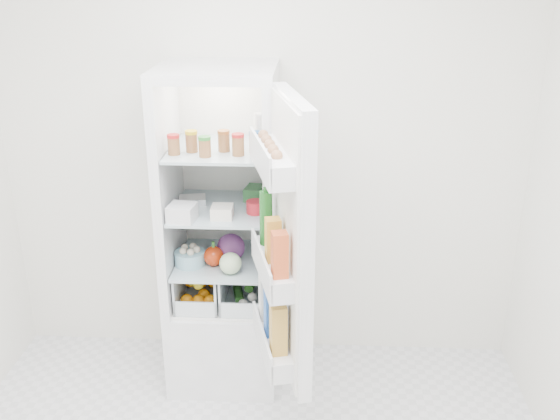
# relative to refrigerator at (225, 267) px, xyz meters

# --- Properties ---
(room_walls) EXTENTS (3.02, 3.02, 2.61)m
(room_walls) POSITION_rel_refrigerator_xyz_m (0.20, -1.25, 0.93)
(room_walls) COLOR white
(room_walls) RESTS_ON ground
(refrigerator) EXTENTS (0.60, 0.60, 1.80)m
(refrigerator) POSITION_rel_refrigerator_xyz_m (0.00, 0.00, 0.00)
(refrigerator) COLOR silver
(refrigerator) RESTS_ON ground
(shelf_low) EXTENTS (0.49, 0.53, 0.01)m
(shelf_low) POSITION_rel_refrigerator_xyz_m (-0.00, -0.06, 0.07)
(shelf_low) COLOR #AABFC7
(shelf_low) RESTS_ON refrigerator
(shelf_mid) EXTENTS (0.49, 0.53, 0.02)m
(shelf_mid) POSITION_rel_refrigerator_xyz_m (-0.00, -0.06, 0.38)
(shelf_mid) COLOR #AABFC7
(shelf_mid) RESTS_ON refrigerator
(shelf_top) EXTENTS (0.49, 0.53, 0.02)m
(shelf_top) POSITION_rel_refrigerator_xyz_m (-0.00, -0.06, 0.71)
(shelf_top) COLOR #AABFC7
(shelf_top) RESTS_ON refrigerator
(crisper_left) EXTENTS (0.23, 0.46, 0.22)m
(crisper_left) POSITION_rel_refrigerator_xyz_m (-0.12, -0.06, -0.06)
(crisper_left) COLOR silver
(crisper_left) RESTS_ON refrigerator
(crisper_right) EXTENTS (0.23, 0.46, 0.22)m
(crisper_right) POSITION_rel_refrigerator_xyz_m (0.12, -0.06, -0.06)
(crisper_right) COLOR silver
(crisper_right) RESTS_ON refrigerator
(condiment_jars) EXTENTS (0.46, 0.16, 0.08)m
(condiment_jars) POSITION_rel_refrigerator_xyz_m (-0.00, -0.17, 0.76)
(condiment_jars) COLOR #B21919
(condiment_jars) RESTS_ON shelf_top
(squeeze_bottle) EXTENTS (0.06, 0.06, 0.18)m
(squeeze_bottle) POSITION_rel_refrigerator_xyz_m (0.21, -0.07, 0.81)
(squeeze_bottle) COLOR white
(squeeze_bottle) RESTS_ON shelf_top
(tub_white) EXTENTS (0.15, 0.15, 0.08)m
(tub_white) POSITION_rel_refrigerator_xyz_m (-0.17, -0.26, 0.43)
(tub_white) COLOR silver
(tub_white) RESTS_ON shelf_mid
(tub_cream) EXTENTS (0.11, 0.11, 0.06)m
(tub_cream) POSITION_rel_refrigerator_xyz_m (0.03, -0.21, 0.42)
(tub_cream) COLOR white
(tub_cream) RESTS_ON shelf_mid
(tin_red) EXTENTS (0.10, 0.10, 0.06)m
(tin_red) POSITION_rel_refrigerator_xyz_m (0.19, -0.13, 0.42)
(tin_red) COLOR red
(tin_red) RESTS_ON shelf_mid
(foil_tray) EXTENTS (0.16, 0.13, 0.04)m
(foil_tray) POSITION_rel_refrigerator_xyz_m (-0.16, -0.01, 0.41)
(foil_tray) COLOR silver
(foil_tray) RESTS_ON shelf_mid
(tub_green) EXTENTS (0.11, 0.14, 0.07)m
(tub_green) POSITION_rel_refrigerator_xyz_m (0.17, 0.06, 0.43)
(tub_green) COLOR #3A8142
(tub_green) RESTS_ON shelf_mid
(red_cabbage) EXTENTS (0.15, 0.15, 0.15)m
(red_cabbage) POSITION_rel_refrigerator_xyz_m (0.05, -0.07, 0.16)
(red_cabbage) COLOR #62215F
(red_cabbage) RESTS_ON shelf_low
(bell_pepper) EXTENTS (0.11, 0.11, 0.11)m
(bell_pepper) POSITION_rel_refrigerator_xyz_m (-0.03, -0.14, 0.14)
(bell_pepper) COLOR #B52A0B
(bell_pepper) RESTS_ON shelf_low
(mushroom_bowl) EXTENTS (0.18, 0.18, 0.08)m
(mushroom_bowl) POSITION_rel_refrigerator_xyz_m (-0.17, -0.14, 0.12)
(mushroom_bowl) COLOR #8EC3D3
(mushroom_bowl) RESTS_ON shelf_low
(salad_bag) EXTENTS (0.12, 0.12, 0.12)m
(salad_bag) POSITION_rel_refrigerator_xyz_m (0.07, -0.23, 0.14)
(salad_bag) COLOR beige
(salad_bag) RESTS_ON shelf_low
(citrus_pile) EXTENTS (0.20, 0.31, 0.16)m
(citrus_pile) POSITION_rel_refrigerator_xyz_m (-0.12, -0.09, -0.08)
(citrus_pile) COLOR orange
(citrus_pile) RESTS_ON refrigerator
(veg_pile) EXTENTS (0.16, 0.30, 0.10)m
(veg_pile) POSITION_rel_refrigerator_xyz_m (0.13, -0.06, -0.10)
(veg_pile) COLOR #204D19
(veg_pile) RESTS_ON refrigerator
(fridge_door) EXTENTS (0.30, 0.60, 1.30)m
(fridge_door) POSITION_rel_refrigerator_xyz_m (0.37, -0.63, 0.43)
(fridge_door) COLOR silver
(fridge_door) RESTS_ON refrigerator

